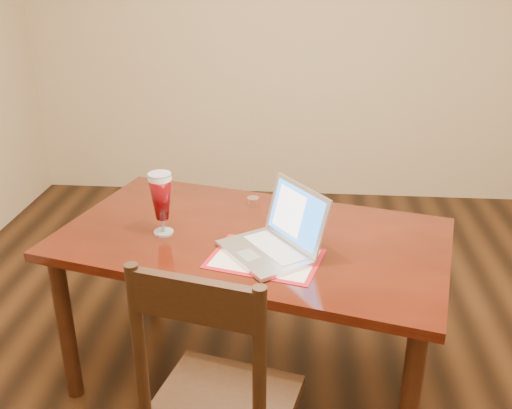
{
  "coord_description": "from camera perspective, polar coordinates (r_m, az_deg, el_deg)",
  "views": [
    {
      "loc": [
        -0.03,
        -2.05,
        1.87
      ],
      "look_at": [
        -0.21,
        0.05,
        0.95
      ],
      "focal_mm": 40.0,
      "sensor_mm": 36.0,
      "label": 1
    }
  ],
  "objects": [
    {
      "name": "ground",
      "position": [
        2.78,
        4.52,
        -18.81
      ],
      "size": [
        5.0,
        5.0,
        0.0
      ],
      "primitive_type": "plane",
      "color": "black",
      "rests_on": "ground"
    },
    {
      "name": "dining_table",
      "position": [
        2.5,
        -0.54,
        -4.79
      ],
      "size": [
        1.82,
        1.3,
        1.05
      ],
      "rotation": [
        0.0,
        0.0,
        -0.25
      ],
      "color": "#451409",
      "rests_on": "ground"
    },
    {
      "name": "dining_chair",
      "position": [
        1.99,
        -3.83,
        -19.61
      ],
      "size": [
        0.55,
        0.54,
        1.09
      ],
      "rotation": [
        0.0,
        0.0,
        -0.23
      ],
      "color": "black",
      "rests_on": "ground"
    }
  ]
}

